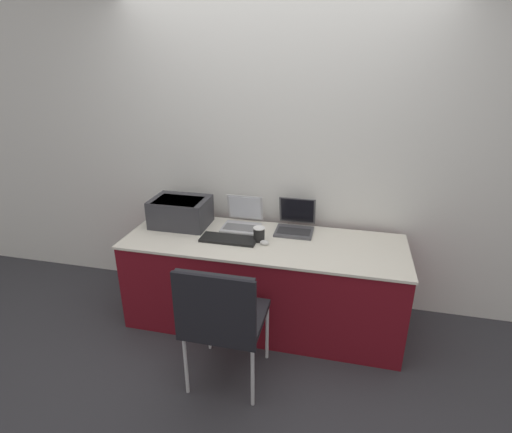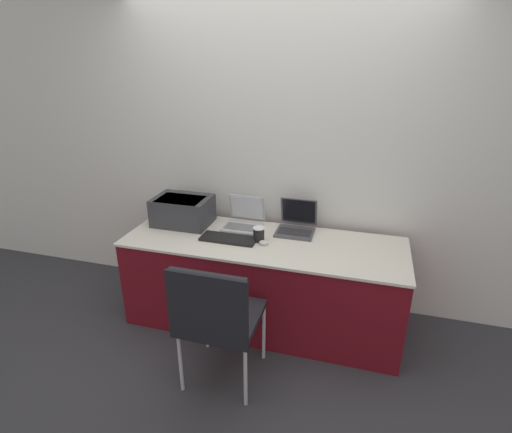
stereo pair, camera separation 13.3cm
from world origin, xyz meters
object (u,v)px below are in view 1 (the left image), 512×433
object	(u,v)px
printer	(181,211)
laptop_right	(295,224)
chair	(221,315)
mouse	(264,243)
laptop_left	(242,220)
external_keyboard	(229,239)
coffee_cup	(259,234)

from	to	relation	value
printer	laptop_right	bearing A→B (deg)	6.91
laptop_right	chair	distance (m)	1.10
laptop_right	chair	size ratio (longest dim) A/B	0.34
mouse	chair	xyz separation A→B (m)	(-0.12, -0.71, -0.17)
laptop_left	external_keyboard	xyz separation A→B (m)	(-0.03, -0.29, -0.04)
coffee_cup	mouse	distance (m)	0.09
coffee_cup	chair	bearing A→B (deg)	-94.55
mouse	external_keyboard	bearing A→B (deg)	177.50
laptop_right	external_keyboard	world-z (taller)	laptop_right
laptop_left	external_keyboard	world-z (taller)	laptop_left
chair	coffee_cup	bearing A→B (deg)	85.45
mouse	chair	distance (m)	0.74
printer	mouse	size ratio (longest dim) A/B	6.72
coffee_cup	chair	size ratio (longest dim) A/B	0.12
laptop_right	external_keyboard	distance (m)	0.57
printer	external_keyboard	xyz separation A→B (m)	(0.47, -0.20, -0.12)
printer	laptop_left	distance (m)	0.52
laptop_left	chair	bearing A→B (deg)	-82.35
printer	mouse	bearing A→B (deg)	-15.50
coffee_cup	chair	distance (m)	0.80
printer	coffee_cup	size ratio (longest dim) A/B	4.14
laptop_right	coffee_cup	distance (m)	0.36
laptop_left	laptop_right	bearing A→B (deg)	3.47
mouse	printer	bearing A→B (deg)	164.50
laptop_left	chair	world-z (taller)	laptop_left
laptop_left	coffee_cup	xyz separation A→B (m)	(0.20, -0.24, 0.00)
printer	laptop_right	world-z (taller)	laptop_right
printer	mouse	world-z (taller)	printer
laptop_right	chair	xyz separation A→B (m)	(-0.30, -1.03, -0.20)
laptop_right	laptop_left	bearing A→B (deg)	-176.53
printer	laptop_left	xyz separation A→B (m)	(0.51, 0.09, -0.07)
coffee_cup	laptop_left	bearing A→B (deg)	129.44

